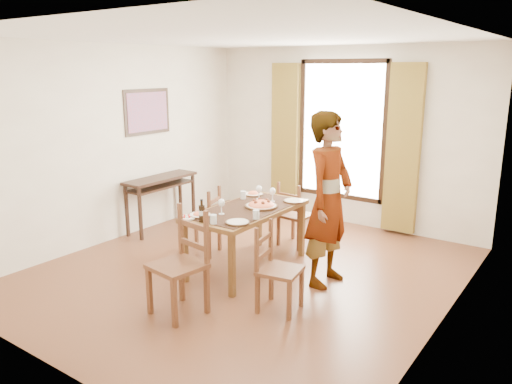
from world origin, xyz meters
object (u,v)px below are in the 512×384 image
Objects in this scene: man at (329,200)px; pasta_platter at (261,203)px; dining_table at (247,214)px; console_table at (161,185)px.

pasta_platter is at bearing 94.38° from man.
man reaches higher than dining_table.
man is at bearing 10.52° from dining_table.
man reaches higher than console_table.
pasta_platter is at bearing -10.05° from console_table.
pasta_platter is (2.08, -0.37, 0.12)m from console_table.
console_table is at bearing 85.03° from man.
dining_table is 1.03m from man.
man is at bearing 3.12° from pasta_platter.
dining_table is 3.96× the size of pasta_platter.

